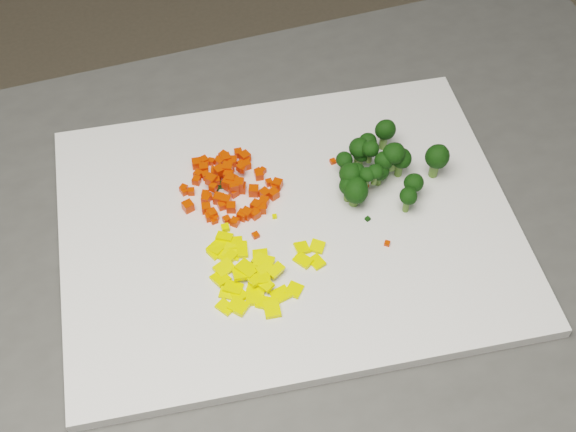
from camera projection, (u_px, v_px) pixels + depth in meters
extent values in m
cube|color=white|center=(288.00, 226.00, 0.84)|extent=(0.47, 0.37, 0.01)
cube|color=#EE2502|center=(222.00, 206.00, 0.84)|extent=(0.01, 0.01, 0.01)
cube|color=#EE2502|center=(245.00, 157.00, 0.88)|extent=(0.01, 0.01, 0.01)
cube|color=#EE2502|center=(273.00, 194.00, 0.85)|extent=(0.01, 0.01, 0.01)
cube|color=#EE2502|center=(191.00, 192.00, 0.85)|extent=(0.01, 0.01, 0.01)
cube|color=#EE2502|center=(230.00, 187.00, 0.86)|extent=(0.01, 0.01, 0.01)
cube|color=#EE2502|center=(235.00, 222.00, 0.83)|extent=(0.01, 0.01, 0.01)
cube|color=#EE2502|center=(211.00, 162.00, 0.88)|extent=(0.01, 0.01, 0.01)
cube|color=#EE2502|center=(226.00, 159.00, 0.88)|extent=(0.01, 0.01, 0.01)
cube|color=#EE2502|center=(227.00, 220.00, 0.83)|extent=(0.01, 0.01, 0.01)
cube|color=#EE2502|center=(242.00, 166.00, 0.88)|extent=(0.01, 0.01, 0.01)
cube|color=#EE2502|center=(224.00, 173.00, 0.87)|extent=(0.01, 0.01, 0.01)
cube|color=#EE2502|center=(228.00, 175.00, 0.86)|extent=(0.01, 0.01, 0.01)
cube|color=#EE2502|center=(209.00, 217.00, 0.83)|extent=(0.01, 0.01, 0.01)
cube|color=#EE2502|center=(205.00, 195.00, 0.85)|extent=(0.01, 0.01, 0.01)
cube|color=#EE2502|center=(206.00, 208.00, 0.84)|extent=(0.01, 0.01, 0.01)
cube|color=#EE2502|center=(241.00, 168.00, 0.86)|extent=(0.01, 0.01, 0.01)
cube|color=#EE2502|center=(188.00, 206.00, 0.84)|extent=(0.01, 0.01, 0.01)
cube|color=#EE2502|center=(224.00, 156.00, 0.89)|extent=(0.01, 0.01, 0.01)
cube|color=#EE2502|center=(184.00, 192.00, 0.85)|extent=(0.01, 0.01, 0.01)
cube|color=#EE2502|center=(206.00, 199.00, 0.85)|extent=(0.01, 0.01, 0.01)
cube|color=#EE2502|center=(231.00, 207.00, 0.84)|extent=(0.01, 0.01, 0.01)
cube|color=#EE2502|center=(207.00, 162.00, 0.88)|extent=(0.01, 0.01, 0.01)
cube|color=#EE2502|center=(204.00, 168.00, 0.87)|extent=(0.01, 0.01, 0.01)
cube|color=#EE2502|center=(277.00, 184.00, 0.86)|extent=(0.01, 0.01, 0.01)
cube|color=#EE2502|center=(256.00, 206.00, 0.84)|extent=(0.01, 0.01, 0.01)
cube|color=#EE2502|center=(234.00, 179.00, 0.85)|extent=(0.01, 0.01, 0.01)
cube|color=#EE2502|center=(265.00, 194.00, 0.85)|extent=(0.01, 0.01, 0.01)
cube|color=#EE2502|center=(274.00, 186.00, 0.86)|extent=(0.01, 0.01, 0.01)
cube|color=#EE2502|center=(226.00, 169.00, 0.88)|extent=(0.01, 0.01, 0.01)
cube|color=#EE2502|center=(264.00, 202.00, 0.84)|extent=(0.01, 0.01, 0.01)
cube|color=#EE2502|center=(243.00, 214.00, 0.83)|extent=(0.01, 0.01, 0.01)
cube|color=#EE2502|center=(211.00, 180.00, 0.85)|extent=(0.01, 0.01, 0.01)
cube|color=#EE2502|center=(229.00, 170.00, 0.87)|extent=(0.01, 0.01, 0.01)
cube|color=#EE2502|center=(219.00, 199.00, 0.85)|extent=(0.01, 0.01, 0.01)
cube|color=#EE2502|center=(219.00, 160.00, 0.88)|extent=(0.01, 0.01, 0.01)
cube|color=#EE2502|center=(232.00, 163.00, 0.88)|extent=(0.01, 0.01, 0.01)
cube|color=#EE2502|center=(254.00, 191.00, 0.85)|extent=(0.01, 0.01, 0.01)
cube|color=#EE2502|center=(241.00, 164.00, 0.88)|extent=(0.01, 0.01, 0.01)
cube|color=#EE2502|center=(198.00, 174.00, 0.87)|extent=(0.01, 0.01, 0.01)
cube|color=#EE2502|center=(241.00, 188.00, 0.86)|extent=(0.01, 0.01, 0.01)
cube|color=#EE2502|center=(229.00, 186.00, 0.86)|extent=(0.01, 0.01, 0.01)
cube|color=#EE2502|center=(246.00, 165.00, 0.88)|extent=(0.01, 0.01, 0.01)
cube|color=#EE2502|center=(218.00, 170.00, 0.87)|extent=(0.01, 0.01, 0.01)
cube|color=#EE2502|center=(274.00, 187.00, 0.86)|extent=(0.01, 0.01, 0.01)
cube|color=#EE2502|center=(242.00, 215.00, 0.83)|extent=(0.01, 0.01, 0.01)
cube|color=#EE2502|center=(233.00, 183.00, 0.86)|extent=(0.01, 0.01, 0.01)
cube|color=#EE2502|center=(269.00, 183.00, 0.86)|extent=(0.01, 0.01, 0.01)
cube|color=#EE2502|center=(247.00, 214.00, 0.83)|extent=(0.01, 0.01, 0.01)
cube|color=#EE2502|center=(197.00, 181.00, 0.86)|extent=(0.01, 0.01, 0.01)
cube|color=#EE2502|center=(242.00, 169.00, 0.86)|extent=(0.01, 0.01, 0.01)
cube|color=#EE2502|center=(212.00, 214.00, 0.83)|extent=(0.01, 0.01, 0.01)
cube|color=#EE2502|center=(197.00, 164.00, 0.88)|extent=(0.01, 0.01, 0.01)
cube|color=#EE2502|center=(255.00, 214.00, 0.83)|extent=(0.01, 0.01, 0.01)
cube|color=#EE2502|center=(226.00, 166.00, 0.87)|extent=(0.01, 0.01, 0.01)
cube|color=#EE2502|center=(204.00, 161.00, 0.88)|extent=(0.01, 0.01, 0.01)
cube|color=#EE2502|center=(258.00, 172.00, 0.87)|extent=(0.01, 0.01, 0.01)
cube|color=#EE2502|center=(262.00, 209.00, 0.84)|extent=(0.01, 0.01, 0.01)
cube|color=#EE2502|center=(220.00, 162.00, 0.88)|extent=(0.01, 0.01, 0.01)
cube|color=#EE2502|center=(213.00, 187.00, 0.85)|extent=(0.01, 0.01, 0.01)
cube|color=#EE2502|center=(184.00, 188.00, 0.86)|extent=(0.01, 0.01, 0.01)
cube|color=#EE2502|center=(238.00, 153.00, 0.89)|extent=(0.01, 0.01, 0.01)
cube|color=#EE2502|center=(234.00, 192.00, 0.85)|extent=(0.01, 0.01, 0.01)
cube|color=#EE2502|center=(218.00, 176.00, 0.87)|extent=(0.01, 0.01, 0.01)
cube|color=#EE2502|center=(234.00, 186.00, 0.85)|extent=(0.01, 0.01, 0.01)
cube|color=#EE2502|center=(263.00, 171.00, 0.87)|extent=(0.01, 0.01, 0.01)
cube|color=#EE2502|center=(230.00, 179.00, 0.85)|extent=(0.01, 0.01, 0.01)
cube|color=#EE2502|center=(234.00, 184.00, 0.85)|extent=(0.01, 0.01, 0.01)
cube|color=#EE2502|center=(228.00, 168.00, 0.86)|extent=(0.01, 0.01, 0.01)
cube|color=#EE2502|center=(259.00, 175.00, 0.87)|extent=(0.01, 0.01, 0.01)
cube|color=#EE2502|center=(206.00, 176.00, 0.87)|extent=(0.01, 0.01, 0.01)
cube|color=#EE2502|center=(231.00, 182.00, 0.86)|extent=(0.01, 0.01, 0.01)
cube|color=#EE2502|center=(209.00, 197.00, 0.85)|extent=(0.01, 0.01, 0.01)
cube|color=#EE2502|center=(219.00, 171.00, 0.86)|extent=(0.01, 0.01, 0.01)
cube|color=#EE2502|center=(226.00, 201.00, 0.84)|extent=(0.01, 0.01, 0.01)
cube|color=#EE2502|center=(239.00, 184.00, 0.85)|extent=(0.01, 0.01, 0.01)
cube|color=#EE2502|center=(216.00, 181.00, 0.86)|extent=(0.01, 0.01, 0.01)
cube|color=#EE2502|center=(234.00, 160.00, 0.88)|extent=(0.01, 0.01, 0.01)
cube|color=#EE2502|center=(247.00, 159.00, 0.88)|extent=(0.01, 0.01, 0.01)
cube|color=#EE2502|center=(228.00, 183.00, 0.85)|extent=(0.01, 0.01, 0.01)
cube|color=#EE2502|center=(215.00, 218.00, 0.83)|extent=(0.01, 0.01, 0.01)
cube|color=#EE2502|center=(215.00, 172.00, 0.87)|extent=(0.01, 0.01, 0.01)
cube|color=#FFEA0D|center=(294.00, 290.00, 0.78)|extent=(0.02, 0.02, 0.01)
cube|color=#FFEA0D|center=(264.00, 276.00, 0.78)|extent=(0.01, 0.02, 0.01)
cube|color=#FFEA0D|center=(242.00, 249.00, 0.81)|extent=(0.01, 0.02, 0.01)
cube|color=#FFEA0D|center=(253.00, 297.00, 0.77)|extent=(0.02, 0.02, 0.01)
cube|color=#FFEA0D|center=(303.00, 260.00, 0.80)|extent=(0.02, 0.02, 0.01)
cube|color=#FFEA0D|center=(317.00, 247.00, 0.81)|extent=(0.02, 0.02, 0.01)
cube|color=#FFEA0D|center=(263.00, 261.00, 0.79)|extent=(0.02, 0.02, 0.01)
cube|color=#FFEA0D|center=(265.00, 284.00, 0.77)|extent=(0.02, 0.02, 0.01)
cube|color=#FFEA0D|center=(317.00, 262.00, 0.80)|extent=(0.02, 0.02, 0.01)
cube|color=#FFEA0D|center=(264.00, 262.00, 0.79)|extent=(0.02, 0.02, 0.00)
cube|color=#FFEA0D|center=(265.00, 271.00, 0.78)|extent=(0.02, 0.02, 0.01)
cube|color=#FFEA0D|center=(224.00, 268.00, 0.79)|extent=(0.02, 0.02, 0.01)
cube|color=#FFEA0D|center=(268.00, 271.00, 0.79)|extent=(0.02, 0.02, 0.01)
cube|color=#FFEA0D|center=(276.00, 270.00, 0.78)|extent=(0.02, 0.02, 0.01)
cube|color=#FFEA0D|center=(256.00, 291.00, 0.78)|extent=(0.02, 0.02, 0.01)
cube|color=#FFEA0D|center=(281.00, 295.00, 0.77)|extent=(0.02, 0.02, 0.01)
cube|color=#FFEA0D|center=(228.00, 293.00, 0.77)|extent=(0.02, 0.02, 0.01)
cube|color=#FFEA0D|center=(272.00, 309.00, 0.76)|extent=(0.02, 0.02, 0.01)
cube|color=#FFEA0D|center=(260.00, 254.00, 0.80)|extent=(0.02, 0.01, 0.01)
cube|color=#FFEA0D|center=(228.00, 256.00, 0.80)|extent=(0.02, 0.02, 0.01)
cube|color=#FFEA0D|center=(217.00, 247.00, 0.81)|extent=(0.02, 0.02, 0.01)
cube|color=#FFEA0D|center=(256.00, 280.00, 0.78)|extent=(0.02, 0.02, 0.01)
cube|color=#FFEA0D|center=(239.00, 295.00, 0.77)|extent=(0.02, 0.02, 0.01)
cube|color=#FFEA0D|center=(220.00, 278.00, 0.79)|extent=(0.02, 0.02, 0.01)
cube|color=#FFEA0D|center=(302.00, 248.00, 0.81)|extent=(0.02, 0.02, 0.01)
cube|color=#FFEA0D|center=(234.00, 243.00, 0.81)|extent=(0.02, 0.02, 0.01)
cube|color=#FFEA0D|center=(266.00, 303.00, 0.77)|extent=(0.02, 0.02, 0.01)
cube|color=#FFEA0D|center=(225.00, 237.00, 0.82)|extent=(0.02, 0.02, 0.01)
cube|color=#FFEA0D|center=(238.00, 307.00, 0.76)|extent=(0.02, 0.02, 0.01)
cube|color=#FFEA0D|center=(264.00, 268.00, 0.79)|extent=(0.02, 0.02, 0.01)
cube|color=#FFEA0D|center=(217.00, 251.00, 0.81)|extent=(0.02, 0.02, 0.00)
cube|color=#FFEA0D|center=(225.00, 307.00, 0.76)|extent=(0.02, 0.02, 0.00)
cube|color=#FFEA0D|center=(233.00, 288.00, 0.78)|extent=(0.02, 0.02, 0.01)
cube|color=#FFEA0D|center=(241.00, 274.00, 0.78)|extent=(0.02, 0.02, 0.01)
cube|color=#FFEA0D|center=(232.00, 252.00, 0.81)|extent=(0.02, 0.02, 0.01)
cube|color=#FFEA0D|center=(247.00, 269.00, 0.79)|extent=(0.03, 0.03, 0.01)
cube|color=#FFEA0D|center=(225.00, 228.00, 0.82)|extent=(0.01, 0.01, 0.01)
cube|color=#FFEA0D|center=(275.00, 216.00, 0.84)|extent=(0.01, 0.01, 0.00)
cube|color=#EE2502|center=(333.00, 161.00, 0.88)|extent=(0.01, 0.01, 0.00)
cube|color=black|center=(368.00, 219.00, 0.83)|extent=(0.01, 0.01, 0.00)
cube|color=black|center=(222.00, 185.00, 0.86)|extent=(0.01, 0.01, 0.01)
cube|color=black|center=(351.00, 174.00, 0.87)|extent=(0.01, 0.01, 0.00)
cube|color=black|center=(217.00, 189.00, 0.86)|extent=(0.01, 0.01, 0.00)
cube|color=#EE2502|center=(387.00, 243.00, 0.81)|extent=(0.01, 0.01, 0.00)
cube|color=#EE2502|center=(256.00, 235.00, 0.82)|extent=(0.01, 0.01, 0.00)
cube|color=#EE2502|center=(365.00, 186.00, 0.86)|extent=(0.01, 0.01, 0.00)
cube|color=#EE2502|center=(214.00, 221.00, 0.83)|extent=(0.01, 0.01, 0.00)
cube|color=#FFEA0D|center=(270.00, 267.00, 0.79)|extent=(0.01, 0.01, 0.00)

